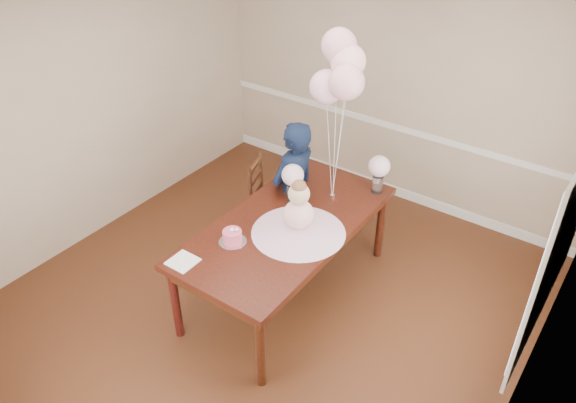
{
  "coord_description": "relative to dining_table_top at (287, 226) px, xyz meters",
  "views": [
    {
      "loc": [
        2.45,
        -3.0,
        3.81
      ],
      "look_at": [
        0.07,
        0.34,
        1.05
      ],
      "focal_mm": 35.0,
      "sensor_mm": 36.0,
      "label": 1
    }
  ],
  "objects": [
    {
      "name": "wall_right",
      "position": [
        2.18,
        -0.32,
        0.55
      ],
      "size": [
        0.02,
        5.0,
        2.7
      ],
      "primitive_type": "cube",
      "color": "tan",
      "rests_on": "floor"
    },
    {
      "name": "cake_flower_b",
      "position": [
        -0.18,
        -0.47,
        0.16
      ],
      "size": [
        0.03,
        0.03,
        0.03
      ],
      "primitive_type": "sphere",
      "color": "white",
      "rests_on": "birthday_cake"
    },
    {
      "name": "dining_table_top",
      "position": [
        0.0,
        0.0,
        0.0
      ],
      "size": [
        1.11,
        2.2,
        0.05
      ],
      "primitive_type": "cube",
      "rotation": [
        0.0,
        0.0,
        0.01
      ],
      "color": "black",
      "rests_on": "table_leg_fl"
    },
    {
      "name": "chair_leg_bl",
      "position": [
        -0.84,
        0.73,
        -0.59
      ],
      "size": [
        0.05,
        0.05,
        0.4
      ],
      "primitive_type": "cylinder",
      "rotation": [
        0.0,
        0.0,
        0.33
      ],
      "color": "#3D2310",
      "rests_on": "floor"
    },
    {
      "name": "table_leg_fr",
      "position": [
        0.47,
        -1.01,
        -0.41
      ],
      "size": [
        0.08,
        0.08,
        0.77
      ],
      "primitive_type": "cylinder",
      "rotation": [
        0.0,
        0.0,
        0.01
      ],
      "color": "black",
      "rests_on": "floor"
    },
    {
      "name": "table_leg_br",
      "position": [
        0.46,
        1.01,
        -0.41
      ],
      "size": [
        0.08,
        0.08,
        0.77
      ],
      "primitive_type": "cylinder",
      "rotation": [
        0.0,
        0.0,
        0.01
      ],
      "color": "black",
      "rests_on": "floor"
    },
    {
      "name": "baby_torso",
      "position": [
        0.17,
        -0.05,
        0.23
      ],
      "size": [
        0.26,
        0.26,
        0.26
      ],
      "primitive_type": "sphere",
      "color": "#FFA1CA",
      "rests_on": "baby_skirt"
    },
    {
      "name": "balloon_ribbon_a",
      "position": [
        0.05,
        0.6,
        0.5
      ],
      "size": [
        0.1,
        0.01,
        0.92
      ],
      "primitive_type": "cylinder",
      "rotation": [
        0.0,
        -0.1,
        0.01
      ],
      "color": "silver",
      "rests_on": "balloon_weight"
    },
    {
      "name": "balloon_c",
      "position": [
        0.13,
        0.72,
        1.35
      ],
      "size": [
        0.31,
        0.31,
        0.31
      ],
      "primitive_type": "sphere",
      "color": "#F4ADC0",
      "rests_on": "balloon_ribbon_c"
    },
    {
      "name": "rose_vase_near",
      "position": [
        -0.17,
        0.33,
        0.12
      ],
      "size": [
        0.11,
        0.11,
        0.18
      ],
      "primitive_type": "cylinder",
      "rotation": [
        0.0,
        0.0,
        0.01
      ],
      "color": "white",
      "rests_on": "dining_table_top"
    },
    {
      "name": "wall_back",
      "position": [
        -0.07,
        2.18,
        0.55
      ],
      "size": [
        4.5,
        0.02,
        2.7
      ],
      "primitive_type": "cube",
      "color": "tan",
      "rests_on": "floor"
    },
    {
      "name": "chair_slat_mid",
      "position": [
        -0.8,
        0.56,
        -0.06
      ],
      "size": [
        0.15,
        0.36,
        0.05
      ],
      "primitive_type": "cube",
      "rotation": [
        0.0,
        0.0,
        0.33
      ],
      "color": "#3B1C10",
      "rests_on": "dining_chair_seat"
    },
    {
      "name": "roses_far",
      "position": [
        0.41,
        0.94,
        0.31
      ],
      "size": [
        0.21,
        0.21,
        0.21
      ],
      "primitive_type": "sphere",
      "color": "beige",
      "rests_on": "rose_vase_far"
    },
    {
      "name": "balloon_weight",
      "position": [
        0.11,
        0.61,
        0.04
      ],
      "size": [
        0.04,
        0.04,
        0.02
      ],
      "primitive_type": "cylinder",
      "rotation": [
        0.0,
        0.0,
        0.01
      ],
      "color": "white",
      "rests_on": "dining_table_top"
    },
    {
      "name": "table_leg_fl",
      "position": [
        -0.46,
        -1.01,
        -0.41
      ],
      "size": [
        0.08,
        0.08,
        0.77
      ],
      "primitive_type": "cylinder",
      "rotation": [
        0.0,
        0.0,
        0.01
      ],
      "color": "black",
      "rests_on": "floor"
    },
    {
      "name": "chair_leg_fl",
      "position": [
        -0.73,
        0.41,
        -0.59
      ],
      "size": [
        0.05,
        0.05,
        0.4
      ],
      "primitive_type": "cylinder",
      "rotation": [
        0.0,
        0.0,
        0.33
      ],
      "color": "#39190F",
      "rests_on": "floor"
    },
    {
      "name": "table_leg_bl",
      "position": [
        -0.47,
        1.01,
        -0.41
      ],
      "size": [
        0.08,
        0.08,
        0.77
      ],
      "primitive_type": "cylinder",
      "rotation": [
        0.0,
        0.0,
        0.01
      ],
      "color": "black",
      "rests_on": "floor"
    },
    {
      "name": "roses_near",
      "position": [
        -0.17,
        0.33,
        0.31
      ],
      "size": [
        0.21,
        0.21,
        0.21
      ],
      "primitive_type": "sphere",
      "color": "beige",
      "rests_on": "rose_vase_near"
    },
    {
      "name": "chair_slat_top",
      "position": [
        -0.8,
        0.56,
        0.09
      ],
      "size": [
        0.15,
        0.36,
        0.05
      ],
      "primitive_type": "cube",
      "rotation": [
        0.0,
        0.0,
        0.33
      ],
      "color": "#3D2010",
      "rests_on": "dining_chair_seat"
    },
    {
      "name": "balloon_a",
      "position": [
        -0.0,
        0.6,
        1.13
      ],
      "size": [
        0.31,
        0.31,
        0.31
      ],
      "primitive_type": "sphere",
      "color": "#EFA9C6",
      "rests_on": "balloon_ribbon_a"
    },
    {
      "name": "window_blinds",
      "position": [
        2.14,
        0.18,
        0.75
      ],
      "size": [
        0.01,
        1.5,
        1.4
      ],
      "primitive_type": "cube",
      "color": "silver",
      "rests_on": "wall_right"
    },
    {
      "name": "chair_rail_trim",
      "position": [
        -0.07,
        2.17,
        0.1
      ],
      "size": [
        4.5,
        0.02,
        0.07
      ],
      "primitive_type": "cube",
      "color": "white",
      "rests_on": "wall_back"
    },
    {
      "name": "birthday_cake",
      "position": [
        -0.22,
        -0.5,
        0.09
      ],
      "size": [
        0.17,
        0.17,
        0.11
      ],
      "primitive_type": "cylinder",
      "rotation": [
        0.0,
        0.0,
        0.01
      ],
      "color": "#DB4569",
      "rests_on": "cake_platter"
    },
    {
      "name": "cake_flower_a",
      "position": [
        -0.22,
        -0.5,
        0.16
      ],
      "size": [
        0.03,
        0.03,
        0.03
      ],
      "primitive_type": "sphere",
      "color": "white",
      "rests_on": "birthday_cake"
    },
    {
      "name": "baseboard_trim",
      "position": [
        -0.07,
        2.17,
        -0.74
      ],
      "size": [
        4.5,
        0.02,
        0.12
      ],
      "primitive_type": "cube",
      "color": "white",
      "rests_on": "floor"
    },
    {
      "name": "balloon_ribbon_c",
      "position": [
        0.12,
        0.66,
        0.61
      ],
      "size": [
        0.02,
        0.1,
        1.14
      ],
      "primitive_type": "cylinder",
      "rotation": [
        -0.09,
        0.02,
        0.01
      ],
      "color": "silver",
      "rests_on": "balloon_weight"
    },
    {
      "name": "napkin",
      "position": [
        -0.38,
        -0.94,
        0.03
      ],
      "size": [
        0.22,
        0.22,
        0.01
      ],
      "primitive_type": "cube",
      "rotation": [
        0.0,
        0.0,
        0.01
      ],
      "color": "white",
      "rests_on": "dining_table_top"
    },
    {
      "name": "wall_left",
      "position": [
        -2.32,
        -0.32,
        0.55
      ],
      "size": [
        0.02,
        5.0,
        2.7
      ],
      "primitive_type": "cube",
      "color": "tan",
      "rests_on": "floor"
    },
    {
      "name": "table_apron",
      "position": [
        0.0,
        0.0,
        -0.08
      ],
      "size": [
        1.0,
        2.09,
        0.11
      ],
      "primitive_type": "cube",
      "rotation": [
        0.0,
        0.0,
        0.01
      ],
      "color": "black",
      "rests_on": "table_leg_fl"
    },
    {
      "name": "chair_back_post_r",
      "position": [
        -0.86,
        0.72,
        -0.1
      ],
      "size": [
        0.05,
        0.05,
        0.53
      ],
      "primitive_type": "cylinder",
      "rotation": [
        0.0,
        0.0,
        0.33
      ],
      "color": "#3D2210",
      "rests_on": "dining_chair_seat"
    },
    {
      "name": "chair_slat_low",
      "position": [
        -0.8,
        0.56,
        -0.21
      ],
      "size": [
        0.15,
        0.36,
        0.05
      ],
      "primitive_type": "cube",
      "rotation": [
        0.0,
        0.0,
        0.33
      ],
      "color": "#3A1C0F",
      "rests_on": "dining_chair_seat"
    },
    {
      "name": "baby_skirt",
      "position": [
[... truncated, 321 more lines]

